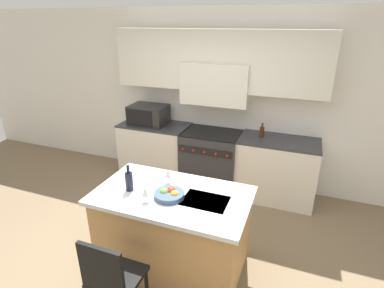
{
  "coord_description": "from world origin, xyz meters",
  "views": [
    {
      "loc": [
        1.24,
        -2.17,
        2.5
      ],
      "look_at": [
        0.06,
        0.91,
        1.14
      ],
      "focal_mm": 28.0,
      "sensor_mm": 36.0,
      "label": 1
    }
  ],
  "objects_px": {
    "wine_bottle": "(129,181)",
    "island_chair": "(112,277)",
    "wine_glass_near": "(145,192)",
    "fruit_bowl": "(169,194)",
    "wine_glass_far": "(168,174)",
    "oil_bottle_on_counter": "(262,132)",
    "range_stove": "(211,160)",
    "microwave": "(149,115)"
  },
  "relations": [
    {
      "from": "wine_bottle",
      "to": "microwave",
      "type": "bearing_deg",
      "value": 112.84
    },
    {
      "from": "wine_glass_near",
      "to": "oil_bottle_on_counter",
      "type": "height_order",
      "value": "oil_bottle_on_counter"
    },
    {
      "from": "oil_bottle_on_counter",
      "to": "wine_glass_near",
      "type": "bearing_deg",
      "value": -110.95
    },
    {
      "from": "range_stove",
      "to": "wine_bottle",
      "type": "relative_size",
      "value": 3.33
    },
    {
      "from": "microwave",
      "to": "wine_glass_near",
      "type": "distance_m",
      "value": 2.25
    },
    {
      "from": "fruit_bowl",
      "to": "oil_bottle_on_counter",
      "type": "xyz_separation_m",
      "value": [
        0.61,
        1.86,
        0.1
      ]
    },
    {
      "from": "range_stove",
      "to": "oil_bottle_on_counter",
      "type": "distance_m",
      "value": 0.92
    },
    {
      "from": "range_stove",
      "to": "oil_bottle_on_counter",
      "type": "relative_size",
      "value": 4.32
    },
    {
      "from": "microwave",
      "to": "fruit_bowl",
      "type": "height_order",
      "value": "microwave"
    },
    {
      "from": "range_stove",
      "to": "fruit_bowl",
      "type": "bearing_deg",
      "value": -85.98
    },
    {
      "from": "range_stove",
      "to": "island_chair",
      "type": "distance_m",
      "value": 2.58
    },
    {
      "from": "island_chair",
      "to": "wine_glass_near",
      "type": "height_order",
      "value": "wine_glass_near"
    },
    {
      "from": "microwave",
      "to": "wine_glass_far",
      "type": "bearing_deg",
      "value": -55.47
    },
    {
      "from": "wine_glass_near",
      "to": "fruit_bowl",
      "type": "distance_m",
      "value": 0.25
    },
    {
      "from": "fruit_bowl",
      "to": "oil_bottle_on_counter",
      "type": "height_order",
      "value": "oil_bottle_on_counter"
    },
    {
      "from": "wine_glass_far",
      "to": "wine_bottle",
      "type": "bearing_deg",
      "value": -138.64
    },
    {
      "from": "microwave",
      "to": "wine_glass_near",
      "type": "bearing_deg",
      "value": -62.31
    },
    {
      "from": "wine_glass_far",
      "to": "oil_bottle_on_counter",
      "type": "bearing_deg",
      "value": 65.58
    },
    {
      "from": "island_chair",
      "to": "wine_glass_far",
      "type": "bearing_deg",
      "value": 86.56
    },
    {
      "from": "wine_glass_near",
      "to": "wine_glass_far",
      "type": "relative_size",
      "value": 1.0
    },
    {
      "from": "range_stove",
      "to": "wine_glass_far",
      "type": "relative_size",
      "value": 5.61
    },
    {
      "from": "range_stove",
      "to": "oil_bottle_on_counter",
      "type": "bearing_deg",
      "value": 4.1
    },
    {
      "from": "island_chair",
      "to": "oil_bottle_on_counter",
      "type": "relative_size",
      "value": 4.27
    },
    {
      "from": "island_chair",
      "to": "wine_glass_far",
      "type": "xyz_separation_m",
      "value": [
        0.06,
        1.01,
        0.48
      ]
    },
    {
      "from": "wine_bottle",
      "to": "wine_glass_far",
      "type": "bearing_deg",
      "value": 41.36
    },
    {
      "from": "island_chair",
      "to": "wine_glass_near",
      "type": "distance_m",
      "value": 0.77
    },
    {
      "from": "microwave",
      "to": "wine_bottle",
      "type": "distance_m",
      "value": 2.01
    },
    {
      "from": "microwave",
      "to": "fruit_bowl",
      "type": "relative_size",
      "value": 1.98
    },
    {
      "from": "wine_bottle",
      "to": "oil_bottle_on_counter",
      "type": "height_order",
      "value": "wine_bottle"
    },
    {
      "from": "range_stove",
      "to": "oil_bottle_on_counter",
      "type": "xyz_separation_m",
      "value": [
        0.73,
        0.05,
        0.55
      ]
    },
    {
      "from": "fruit_bowl",
      "to": "wine_bottle",
      "type": "bearing_deg",
      "value": -176.74
    },
    {
      "from": "wine_bottle",
      "to": "fruit_bowl",
      "type": "height_order",
      "value": "wine_bottle"
    },
    {
      "from": "range_stove",
      "to": "wine_glass_near",
      "type": "xyz_separation_m",
      "value": [
        -0.04,
        -1.98,
        0.54
      ]
    },
    {
      "from": "wine_glass_near",
      "to": "fruit_bowl",
      "type": "height_order",
      "value": "wine_glass_near"
    },
    {
      "from": "island_chair",
      "to": "fruit_bowl",
      "type": "bearing_deg",
      "value": 76.11
    },
    {
      "from": "wine_glass_far",
      "to": "fruit_bowl",
      "type": "bearing_deg",
      "value": -62.46
    },
    {
      "from": "microwave",
      "to": "wine_glass_near",
      "type": "relative_size",
      "value": 3.59
    },
    {
      "from": "wine_bottle",
      "to": "oil_bottle_on_counter",
      "type": "relative_size",
      "value": 1.3
    },
    {
      "from": "fruit_bowl",
      "to": "microwave",
      "type": "bearing_deg",
      "value": 123.65
    },
    {
      "from": "microwave",
      "to": "island_chair",
      "type": "xyz_separation_m",
      "value": [
        1.03,
        -2.59,
        -0.57
      ]
    },
    {
      "from": "range_stove",
      "to": "fruit_bowl",
      "type": "xyz_separation_m",
      "value": [
        0.13,
        -1.81,
        0.46
      ]
    },
    {
      "from": "wine_bottle",
      "to": "island_chair",
      "type": "bearing_deg",
      "value": -71.53
    }
  ]
}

